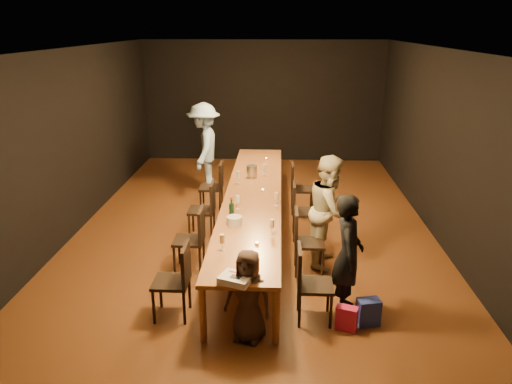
{
  "coord_description": "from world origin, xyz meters",
  "views": [
    {
      "loc": [
        0.41,
        -7.6,
        3.35
      ],
      "look_at": [
        0.08,
        -0.64,
        1.0
      ],
      "focal_mm": 35.0,
      "sensor_mm": 36.0,
      "label": 1
    }
  ],
  "objects_px": {
    "chair_right_2": "(305,211)",
    "chair_left_3": "(211,187)",
    "table": "(253,197)",
    "chair_right_1": "(309,242)",
    "plate_stack": "(234,221)",
    "woman_birthday": "(348,255)",
    "chair_right_3": "(302,188)",
    "woman_tan": "(330,211)",
    "man_blue": "(204,147)",
    "chair_left_0": "(171,281)",
    "ice_bucket": "(252,171)",
    "chair_left_2": "(201,210)",
    "chair_left_1": "(189,240)",
    "champagne_bottle": "(232,207)",
    "chair_right_0": "(315,284)",
    "birthday_cake": "(236,279)",
    "child": "(248,296)"
  },
  "relations": [
    {
      "from": "chair_right_0",
      "to": "table",
      "type": "bearing_deg",
      "value": -160.5
    },
    {
      "from": "woman_birthday",
      "to": "chair_right_3",
      "type": "bearing_deg",
      "value": 11.51
    },
    {
      "from": "chair_right_3",
      "to": "champagne_bottle",
      "type": "relative_size",
      "value": 3.09
    },
    {
      "from": "man_blue",
      "to": "chair_left_3",
      "type": "bearing_deg",
      "value": 12.69
    },
    {
      "from": "chair_right_1",
      "to": "chair_right_3",
      "type": "relative_size",
      "value": 1.0
    },
    {
      "from": "chair_left_3",
      "to": "birthday_cake",
      "type": "height_order",
      "value": "chair_left_3"
    },
    {
      "from": "chair_right_2",
      "to": "man_blue",
      "type": "height_order",
      "value": "man_blue"
    },
    {
      "from": "chair_right_2",
      "to": "chair_right_1",
      "type": "bearing_deg",
      "value": -0.0
    },
    {
      "from": "chair_right_0",
      "to": "chair_left_3",
      "type": "relative_size",
      "value": 1.0
    },
    {
      "from": "chair_left_1",
      "to": "child",
      "type": "xyz_separation_m",
      "value": [
        0.94,
        -1.62,
        0.07
      ]
    },
    {
      "from": "chair_right_2",
      "to": "chair_left_2",
      "type": "height_order",
      "value": "same"
    },
    {
      "from": "chair_left_3",
      "to": "plate_stack",
      "type": "bearing_deg",
      "value": -165.2
    },
    {
      "from": "chair_right_3",
      "to": "ice_bucket",
      "type": "xyz_separation_m",
      "value": [
        -0.92,
        -0.26,
        0.39
      ]
    },
    {
      "from": "woman_tan",
      "to": "ice_bucket",
      "type": "height_order",
      "value": "woman_tan"
    },
    {
      "from": "table",
      "to": "chair_right_1",
      "type": "relative_size",
      "value": 6.45
    },
    {
      "from": "chair_right_0",
      "to": "chair_right_2",
      "type": "relative_size",
      "value": 1.0
    },
    {
      "from": "chair_right_1",
      "to": "champagne_bottle",
      "type": "bearing_deg",
      "value": -99.84
    },
    {
      "from": "man_blue",
      "to": "plate_stack",
      "type": "height_order",
      "value": "man_blue"
    },
    {
      "from": "woman_birthday",
      "to": "champagne_bottle",
      "type": "distance_m",
      "value": 1.91
    },
    {
      "from": "chair_right_2",
      "to": "ice_bucket",
      "type": "relative_size",
      "value": 4.39
    },
    {
      "from": "woman_birthday",
      "to": "man_blue",
      "type": "height_order",
      "value": "man_blue"
    },
    {
      "from": "chair_left_0",
      "to": "chair_left_2",
      "type": "height_order",
      "value": "same"
    },
    {
      "from": "chair_right_1",
      "to": "child",
      "type": "distance_m",
      "value": 1.79
    },
    {
      "from": "woman_tan",
      "to": "man_blue",
      "type": "xyz_separation_m",
      "value": [
        -2.3,
        3.31,
        0.11
      ]
    },
    {
      "from": "chair_left_1",
      "to": "woman_tan",
      "type": "xyz_separation_m",
      "value": [
        2.0,
        0.33,
        0.35
      ]
    },
    {
      "from": "plate_stack",
      "to": "chair_right_3",
      "type": "bearing_deg",
      "value": 67.49
    },
    {
      "from": "chair_right_1",
      "to": "chair_left_2",
      "type": "height_order",
      "value": "same"
    },
    {
      "from": "chair_left_2",
      "to": "woman_birthday",
      "type": "xyz_separation_m",
      "value": [
        2.1,
        -2.18,
        0.29
      ]
    },
    {
      "from": "plate_stack",
      "to": "champagne_bottle",
      "type": "bearing_deg",
      "value": 102.31
    },
    {
      "from": "chair_right_3",
      "to": "woman_birthday",
      "type": "relative_size",
      "value": 0.62
    },
    {
      "from": "woman_tan",
      "to": "chair_right_0",
      "type": "bearing_deg",
      "value": -176.56
    },
    {
      "from": "chair_left_0",
      "to": "ice_bucket",
      "type": "relative_size",
      "value": 4.39
    },
    {
      "from": "birthday_cake",
      "to": "woman_birthday",
      "type": "bearing_deg",
      "value": 50.77
    },
    {
      "from": "chair_left_0",
      "to": "champagne_bottle",
      "type": "xyz_separation_m",
      "value": [
        0.6,
        1.39,
        0.44
      ]
    },
    {
      "from": "chair_right_3",
      "to": "plate_stack",
      "type": "relative_size",
      "value": 4.38
    },
    {
      "from": "chair_left_3",
      "to": "plate_stack",
      "type": "distance_m",
      "value": 2.61
    },
    {
      "from": "table",
      "to": "woman_birthday",
      "type": "bearing_deg",
      "value": -60.29
    },
    {
      "from": "woman_birthday",
      "to": "man_blue",
      "type": "bearing_deg",
      "value": 32.21
    },
    {
      "from": "table",
      "to": "woman_tan",
      "type": "bearing_deg",
      "value": -37.02
    },
    {
      "from": "chair_left_0",
      "to": "ice_bucket",
      "type": "distance_m",
      "value": 3.45
    },
    {
      "from": "chair_right_3",
      "to": "chair_left_0",
      "type": "xyz_separation_m",
      "value": [
        -1.7,
        -3.6,
        0.0
      ]
    },
    {
      "from": "chair_left_1",
      "to": "chair_left_3",
      "type": "relative_size",
      "value": 1.0
    },
    {
      "from": "chair_right_0",
      "to": "champagne_bottle",
      "type": "relative_size",
      "value": 3.09
    },
    {
      "from": "chair_right_1",
      "to": "chair_right_0",
      "type": "bearing_deg",
      "value": -0.0
    },
    {
      "from": "child",
      "to": "champagne_bottle",
      "type": "distance_m",
      "value": 1.88
    },
    {
      "from": "chair_right_2",
      "to": "chair_left_3",
      "type": "distance_m",
      "value": 2.08
    },
    {
      "from": "chair_right_3",
      "to": "child",
      "type": "relative_size",
      "value": 0.87
    },
    {
      "from": "chair_right_2",
      "to": "woman_birthday",
      "type": "relative_size",
      "value": 0.62
    },
    {
      "from": "chair_left_1",
      "to": "man_blue",
      "type": "relative_size",
      "value": 0.5
    },
    {
      "from": "chair_right_1",
      "to": "woman_birthday",
      "type": "height_order",
      "value": "woman_birthday"
    }
  ]
}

